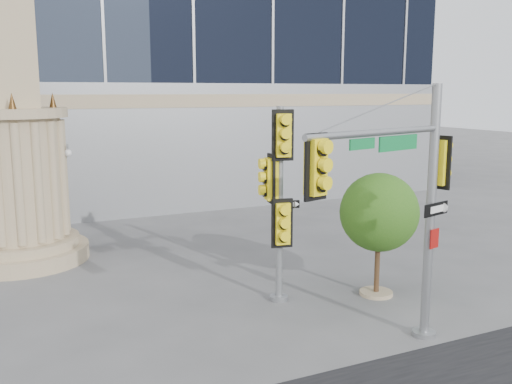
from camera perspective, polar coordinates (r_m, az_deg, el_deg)
name	(u,v)px	position (r m, az deg, el deg)	size (l,w,h in m)	color
ground	(312,328)	(14.20, 5.65, -13.37)	(120.00, 120.00, 0.00)	#545456
monument	(10,95)	(20.16, -23.41, 8.90)	(4.40, 4.40, 16.60)	tan
main_signal_pole	(404,189)	(12.42, 14.62, 0.27)	(4.40, 1.56, 5.80)	slate
secondary_signal_pole	(279,190)	(14.94, 2.30, 0.23)	(0.91, 0.78, 5.26)	slate
street_tree	(380,215)	(16.01, 12.28, -2.31)	(2.21, 2.16, 3.45)	tan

